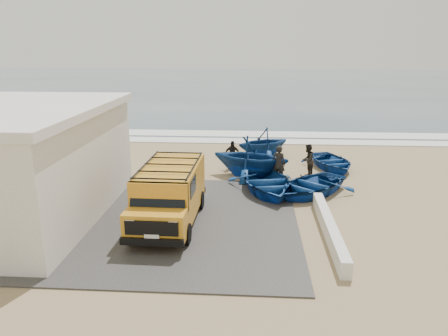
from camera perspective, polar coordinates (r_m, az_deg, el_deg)
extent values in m
plane|color=#A0865D|center=(18.55, -3.47, -4.51)|extent=(160.00, 160.00, 0.00)
cube|color=#403E3B|center=(17.09, -11.03, -6.54)|extent=(12.00, 10.00, 0.05)
cube|color=#385166|center=(73.55, 2.07, 10.94)|extent=(180.00, 88.00, 0.01)
cube|color=white|center=(30.02, -0.61, 3.58)|extent=(180.00, 1.60, 0.06)
cube|color=white|center=(32.46, -0.27, 4.51)|extent=(180.00, 2.20, 0.04)
cube|color=black|center=(18.14, -15.02, 3.06)|extent=(0.08, 0.70, 0.90)
cube|color=silver|center=(15.77, 13.58, -7.70)|extent=(0.35, 6.00, 0.55)
cube|color=orange|center=(16.52, -6.94, -2.67)|extent=(2.09, 4.15, 1.74)
cube|color=orange|center=(14.37, -8.95, -7.37)|extent=(2.02, 0.99, 0.95)
cube|color=black|center=(14.51, -8.63, -3.54)|extent=(1.85, 0.39, 0.76)
cube|color=black|center=(13.89, -9.45, -7.77)|extent=(1.70, 0.12, 0.47)
cube|color=black|center=(14.04, -9.40, -9.51)|extent=(2.04, 0.19, 0.23)
cube|color=black|center=(16.19, -7.09, 0.47)|extent=(1.98, 3.83, 0.06)
cylinder|color=black|center=(15.17, -11.96, -8.18)|extent=(0.25, 0.74, 0.74)
cylinder|color=black|center=(18.08, -9.01, -4.00)|extent=(0.25, 0.74, 0.74)
cylinder|color=black|center=(14.75, -4.90, -8.60)|extent=(0.25, 0.74, 0.74)
cylinder|color=black|center=(17.73, -3.11, -4.23)|extent=(0.25, 0.74, 0.74)
imported|color=navy|center=(19.71, 5.63, -1.91)|extent=(3.95, 4.92, 0.91)
imported|color=navy|center=(19.72, 11.20, -2.23)|extent=(4.90, 5.01, 0.85)
imported|color=navy|center=(21.89, 3.47, 1.51)|extent=(4.74, 4.40, 2.05)
imported|color=navy|center=(24.06, 13.89, 0.80)|extent=(3.42, 4.15, 0.75)
imported|color=navy|center=(25.97, 5.14, 3.40)|extent=(4.20, 4.04, 1.71)
imported|color=black|center=(21.25, 7.19, 0.57)|extent=(0.76, 0.65, 1.77)
imported|color=black|center=(22.52, 10.87, 1.08)|extent=(0.91, 0.98, 1.61)
imported|color=black|center=(23.38, 1.07, 1.78)|extent=(0.91, 0.46, 1.50)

